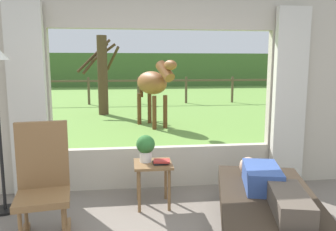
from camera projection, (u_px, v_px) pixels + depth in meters
back_wall_with_window at (164, 95)px, 4.43m from camera, size 5.20×0.12×2.55m
curtain_panel_left at (28, 102)px, 4.10m from camera, size 0.44×0.10×2.40m
curtain_panel_right at (289, 99)px, 4.51m from camera, size 0.44×0.10×2.40m
outdoor_pasture_lawn at (137, 100)px, 15.31m from camera, size 36.00×21.68×0.02m
distant_hill_ridge at (133, 70)px, 24.78m from camera, size 36.00×2.00×2.40m
recliner_sofa at (266, 213)px, 3.29m from camera, size 1.29×1.87×0.42m
reclining_person at (270, 185)px, 3.19m from camera, size 0.48×1.42×0.22m
rocking_chair at (43, 183)px, 3.17m from camera, size 0.56×0.74×1.12m
side_table at (153, 171)px, 3.92m from camera, size 0.44×0.44×0.52m
potted_plant at (146, 147)px, 3.92m from camera, size 0.22×0.22×0.32m
book_stack at (161, 162)px, 3.85m from camera, size 0.20×0.17×0.05m
horse at (153, 84)px, 8.67m from camera, size 1.08×1.78×1.73m
pasture_tree at (102, 73)px, 10.80m from camera, size 1.42×1.04×2.53m
pasture_fence_line at (138, 86)px, 13.74m from camera, size 16.10×0.10×1.10m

